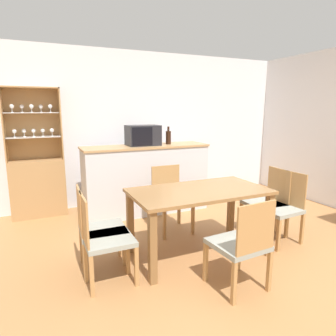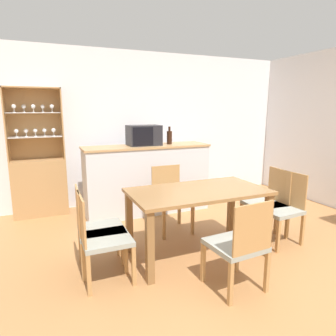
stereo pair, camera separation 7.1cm
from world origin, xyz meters
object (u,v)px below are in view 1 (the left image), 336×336
display_cabinet (38,178)px  dining_chair_side_right_near (281,207)px  dining_chair_side_right_far (267,202)px  dining_chair_side_left_near (103,238)px  wine_bottle (168,137)px  dining_chair_head_near (241,244)px  dining_table (199,199)px  dining_chair_side_left_far (98,229)px  dining_chair_head_far (171,199)px  microwave (143,135)px

display_cabinet → dining_chair_side_right_near: size_ratio=2.23×
display_cabinet → dining_chair_side_right_far: 3.31m
dining_chair_side_left_near → dining_chair_side_right_near: bearing=90.1°
dining_chair_side_left_near → dining_chair_side_right_far: size_ratio=1.00×
display_cabinet → wine_bottle: size_ratio=6.89×
dining_chair_head_near → dining_chair_side_right_far: bearing=34.5°
wine_bottle → dining_chair_side_left_near: bearing=-130.0°
dining_chair_side_right_near → display_cabinet: bearing=46.1°
dining_chair_head_near → display_cabinet: bearing=115.4°
dining_table → dining_chair_side_left_far: 1.11m
wine_bottle → dining_chair_side_right_near: bearing=-66.4°
dining_chair_side_right_far → wine_bottle: 1.79m
dining_table → dining_chair_side_right_near: (1.08, -0.12, -0.20)m
dining_chair_side_right_far → dining_chair_head_far: same height
dining_chair_side_left_far → microwave: bearing=148.9°
dining_table → dining_chair_side_right_far: bearing=6.2°
dining_chair_side_right_far → dining_chair_side_right_near: bearing=-176.6°
dining_chair_head_near → dining_table: bearing=86.2°
dining_chair_side_right_near → microwave: microwave is taller
dining_chair_head_far → microwave: (-0.08, 0.85, 0.78)m
display_cabinet → dining_chair_side_right_near: bearing=-39.4°
display_cabinet → microwave: display_cabinet is taller
display_cabinet → dining_chair_side_right_near: (2.67, -2.19, -0.15)m
dining_chair_side_left_near → dining_chair_side_right_near: 2.16m
dining_table → dining_chair_side_right_near: size_ratio=1.74×
dining_table → dining_chair_head_near: size_ratio=1.74×
dining_chair_side_right_near → dining_chair_head_near: bearing=115.6°
display_cabinet → dining_chair_side_right_near: 3.46m
dining_chair_side_left_far → dining_chair_side_right_near: same height
dining_chair_head_far → wine_bottle: wine_bottle is taller
dining_chair_head_far → microwave: bearing=-85.1°
display_cabinet → dining_table: 2.62m
dining_chair_side_right_near → dining_chair_side_right_far: (0.00, 0.24, 0.00)m
dining_chair_head_near → dining_chair_side_right_far: same height
dining_table → microwave: microwave is taller
display_cabinet → wine_bottle: display_cabinet is taller
dining_chair_side_left_far → dining_chair_side_left_near: same height
microwave → wine_bottle: microwave is taller
dining_chair_head_far → dining_chair_side_left_near: bearing=38.5°
dining_chair_side_left_near → dining_chair_head_far: same height
dining_table → dining_chair_side_right_near: bearing=-6.2°
dining_chair_side_left_near → dining_chair_head_near: 1.25m
dining_chair_head_near → microwave: bearing=87.8°
dining_table → dining_chair_head_far: bearing=90.0°
microwave → dining_chair_head_far: bearing=-85.0°
dining_chair_side_right_near → wine_bottle: wine_bottle is taller
dining_table → dining_chair_side_right_near: 1.10m
dining_chair_side_left_near → microwave: microwave is taller
dining_chair_side_left_near → dining_table: bearing=96.4°
display_cabinet → dining_chair_head_near: display_cabinet is taller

